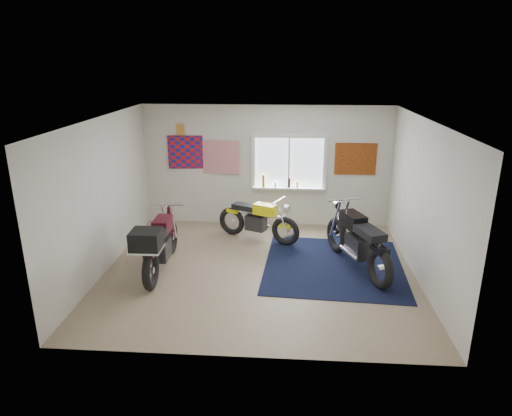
# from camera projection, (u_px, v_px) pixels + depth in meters

# --- Properties ---
(ground) EXTENTS (5.50, 5.50, 0.00)m
(ground) POSITION_uv_depth(u_px,v_px,m) (259.00, 271.00, 8.21)
(ground) COLOR #9E896B
(ground) RESTS_ON ground
(room_shell) EXTENTS (5.50, 5.50, 5.50)m
(room_shell) POSITION_uv_depth(u_px,v_px,m) (259.00, 183.00, 7.70)
(room_shell) COLOR white
(room_shell) RESTS_ON ground
(navy_rug) EXTENTS (2.66, 2.75, 0.01)m
(navy_rug) POSITION_uv_depth(u_px,v_px,m) (333.00, 266.00, 8.41)
(navy_rug) COLOR black
(navy_rug) RESTS_ON ground
(window_assembly) EXTENTS (1.66, 0.17, 1.26)m
(window_assembly) POSITION_uv_depth(u_px,v_px,m) (289.00, 166.00, 10.09)
(window_assembly) COLOR white
(window_assembly) RESTS_ON room_shell
(oil_bottles) EXTENTS (0.82, 0.07, 0.28)m
(oil_bottles) POSITION_uv_depth(u_px,v_px,m) (277.00, 182.00, 10.16)
(oil_bottles) COLOR olive
(oil_bottles) RESTS_ON window_assembly
(flag_display) EXTENTS (1.60, 0.10, 1.17)m
(flag_display) POSITION_uv_depth(u_px,v_px,m) (180.00, 130.00, 10.02)
(flag_display) COLOR red
(flag_display) RESTS_ON room_shell
(triumph_poster) EXTENTS (0.90, 0.03, 0.70)m
(triumph_poster) POSITION_uv_depth(u_px,v_px,m) (356.00, 159.00, 9.95)
(triumph_poster) COLOR #A54C14
(triumph_poster) RESTS_ON room_shell
(yellow_triumph) EXTENTS (1.77, 0.90, 0.95)m
(yellow_triumph) POSITION_uv_depth(u_px,v_px,m) (258.00, 221.00, 9.52)
(yellow_triumph) COLOR black
(yellow_triumph) RESTS_ON ground
(black_chrome_bike) EXTENTS (1.02, 2.16, 1.16)m
(black_chrome_bike) POSITION_uv_depth(u_px,v_px,m) (357.00, 242.00, 8.17)
(black_chrome_bike) COLOR black
(black_chrome_bike) RESTS_ON navy_rug
(maroon_tourer) EXTENTS (0.65, 2.13, 1.08)m
(maroon_tourer) POSITION_uv_depth(u_px,v_px,m) (158.00, 244.00, 7.94)
(maroon_tourer) COLOR black
(maroon_tourer) RESTS_ON ground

